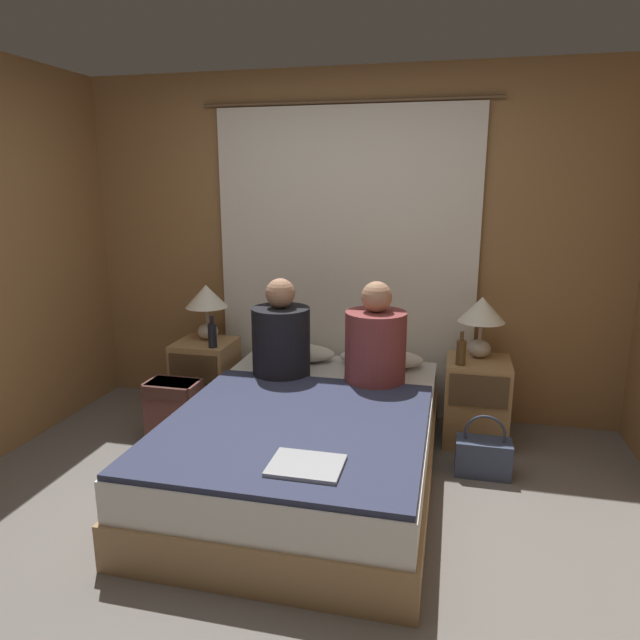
{
  "coord_description": "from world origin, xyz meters",
  "views": [
    {
      "loc": [
        0.78,
        -2.27,
        1.73
      ],
      "look_at": [
        0.0,
        1.03,
        0.9
      ],
      "focal_mm": 32.0,
      "sensor_mm": 36.0,
      "label": 1
    }
  ],
  "objects_px": {
    "bed": "(308,444)",
    "handbag_on_floor": "(483,456)",
    "pillow_left": "(295,352)",
    "laptop_on_bed": "(306,465)",
    "nightstand_left": "(206,379)",
    "nightstand_right": "(476,401)",
    "lamp_left": "(206,301)",
    "backpack_on_floor": "(174,408)",
    "person_right_in_bed": "(375,344)",
    "beer_bottle_on_left_stand": "(212,335)",
    "beer_bottle_on_right_stand": "(461,352)",
    "lamp_right": "(481,315)",
    "pillow_right": "(381,358)",
    "person_left_in_bed": "(281,338)"
  },
  "relations": [
    {
      "from": "bed",
      "to": "handbag_on_floor",
      "type": "height_order",
      "value": "bed"
    },
    {
      "from": "pillow_left",
      "to": "laptop_on_bed",
      "type": "bearing_deg",
      "value": -72.61
    },
    {
      "from": "nightstand_left",
      "to": "nightstand_right",
      "type": "distance_m",
      "value": 1.95
    },
    {
      "from": "nightstand_left",
      "to": "lamp_left",
      "type": "relative_size",
      "value": 1.4
    },
    {
      "from": "pillow_left",
      "to": "backpack_on_floor",
      "type": "distance_m",
      "value": 0.94
    },
    {
      "from": "person_right_in_bed",
      "to": "beer_bottle_on_left_stand",
      "type": "distance_m",
      "value": 1.19
    },
    {
      "from": "beer_bottle_on_left_stand",
      "to": "beer_bottle_on_right_stand",
      "type": "distance_m",
      "value": 1.71
    },
    {
      "from": "laptop_on_bed",
      "to": "backpack_on_floor",
      "type": "height_order",
      "value": "laptop_on_bed"
    },
    {
      "from": "lamp_left",
      "to": "lamp_right",
      "type": "relative_size",
      "value": 1.0
    },
    {
      "from": "nightstand_left",
      "to": "backpack_on_floor",
      "type": "xyz_separation_m",
      "value": [
        -0.02,
        -0.48,
        -0.05
      ]
    },
    {
      "from": "lamp_left",
      "to": "beer_bottle_on_left_stand",
      "type": "height_order",
      "value": "lamp_left"
    },
    {
      "from": "pillow_right",
      "to": "handbag_on_floor",
      "type": "bearing_deg",
      "value": -39.43
    },
    {
      "from": "lamp_left",
      "to": "handbag_on_floor",
      "type": "distance_m",
      "value": 2.19
    },
    {
      "from": "beer_bottle_on_right_stand",
      "to": "handbag_on_floor",
      "type": "xyz_separation_m",
      "value": [
        0.16,
        -0.34,
        -0.54
      ]
    },
    {
      "from": "lamp_right",
      "to": "beer_bottle_on_left_stand",
      "type": "height_order",
      "value": "lamp_right"
    },
    {
      "from": "nightstand_right",
      "to": "handbag_on_floor",
      "type": "relative_size",
      "value": 1.5
    },
    {
      "from": "beer_bottle_on_left_stand",
      "to": "handbag_on_floor",
      "type": "relative_size",
      "value": 0.61
    },
    {
      "from": "pillow_right",
      "to": "laptop_on_bed",
      "type": "height_order",
      "value": "pillow_right"
    },
    {
      "from": "nightstand_left",
      "to": "handbag_on_floor",
      "type": "xyz_separation_m",
      "value": [
        1.99,
        -0.46,
        -0.17
      ]
    },
    {
      "from": "lamp_right",
      "to": "beer_bottle_on_left_stand",
      "type": "bearing_deg",
      "value": -173.96
    },
    {
      "from": "person_left_in_bed",
      "to": "laptop_on_bed",
      "type": "xyz_separation_m",
      "value": [
        0.49,
        -1.23,
        -0.23
      ]
    },
    {
      "from": "nightstand_left",
      "to": "person_left_in_bed",
      "type": "xyz_separation_m",
      "value": [
        0.67,
        -0.25,
        0.43
      ]
    },
    {
      "from": "person_right_in_bed",
      "to": "handbag_on_floor",
      "type": "xyz_separation_m",
      "value": [
        0.69,
        -0.21,
        -0.6
      ]
    },
    {
      "from": "beer_bottle_on_left_stand",
      "to": "backpack_on_floor",
      "type": "height_order",
      "value": "beer_bottle_on_left_stand"
    },
    {
      "from": "person_right_in_bed",
      "to": "backpack_on_floor",
      "type": "relative_size",
      "value": 1.55
    },
    {
      "from": "lamp_left",
      "to": "pillow_right",
      "type": "relative_size",
      "value": 0.7
    },
    {
      "from": "nightstand_left",
      "to": "person_left_in_bed",
      "type": "distance_m",
      "value": 0.83
    },
    {
      "from": "pillow_right",
      "to": "laptop_on_bed",
      "type": "xyz_separation_m",
      "value": [
        -0.13,
        -1.6,
        -0.02
      ]
    },
    {
      "from": "handbag_on_floor",
      "to": "lamp_left",
      "type": "bearing_deg",
      "value": 165.11
    },
    {
      "from": "beer_bottle_on_left_stand",
      "to": "pillow_right",
      "type": "bearing_deg",
      "value": 11.51
    },
    {
      "from": "person_right_in_bed",
      "to": "beer_bottle_on_left_stand",
      "type": "relative_size",
      "value": 2.85
    },
    {
      "from": "lamp_left",
      "to": "person_right_in_bed",
      "type": "xyz_separation_m",
      "value": [
        1.3,
        -0.32,
        -0.15
      ]
    },
    {
      "from": "nightstand_right",
      "to": "pillow_left",
      "type": "height_order",
      "value": "nightstand_right"
    },
    {
      "from": "lamp_right",
      "to": "person_left_in_bed",
      "type": "xyz_separation_m",
      "value": [
        -1.28,
        -0.32,
        -0.15
      ]
    },
    {
      "from": "pillow_right",
      "to": "nightstand_right",
      "type": "bearing_deg",
      "value": -9.82
    },
    {
      "from": "pillow_right",
      "to": "person_left_in_bed",
      "type": "relative_size",
      "value": 0.89
    },
    {
      "from": "pillow_left",
      "to": "beer_bottle_on_left_stand",
      "type": "bearing_deg",
      "value": -156.09
    },
    {
      "from": "nightstand_right",
      "to": "handbag_on_floor",
      "type": "bearing_deg",
      "value": -85.29
    },
    {
      "from": "beer_bottle_on_left_stand",
      "to": "lamp_left",
      "type": "bearing_deg",
      "value": 122.32
    },
    {
      "from": "person_left_in_bed",
      "to": "handbag_on_floor",
      "type": "xyz_separation_m",
      "value": [
        1.32,
        -0.21,
        -0.6
      ]
    },
    {
      "from": "nightstand_right",
      "to": "laptop_on_bed",
      "type": "relative_size",
      "value": 1.76
    },
    {
      "from": "person_right_in_bed",
      "to": "nightstand_right",
      "type": "bearing_deg",
      "value": 21.24
    },
    {
      "from": "bed",
      "to": "lamp_right",
      "type": "relative_size",
      "value": 5.08
    },
    {
      "from": "pillow_left",
      "to": "person_right_in_bed",
      "type": "bearing_deg",
      "value": -30.01
    },
    {
      "from": "bed",
      "to": "pillow_right",
      "type": "height_order",
      "value": "pillow_right"
    },
    {
      "from": "bed",
      "to": "person_left_in_bed",
      "type": "xyz_separation_m",
      "value": [
        -0.31,
        0.49,
        0.5
      ]
    },
    {
      "from": "nightstand_right",
      "to": "person_left_in_bed",
      "type": "relative_size",
      "value": 0.87
    },
    {
      "from": "bed",
      "to": "person_left_in_bed",
      "type": "bearing_deg",
      "value": 122.03
    },
    {
      "from": "pillow_left",
      "to": "lamp_left",
      "type": "bearing_deg",
      "value": -176.14
    },
    {
      "from": "pillow_right",
      "to": "beer_bottle_on_right_stand",
      "type": "relative_size",
      "value": 2.68
    }
  ]
}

